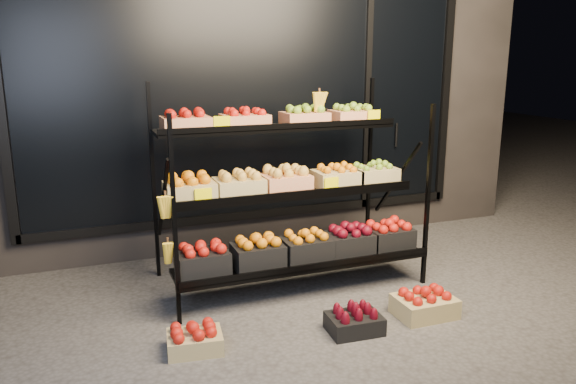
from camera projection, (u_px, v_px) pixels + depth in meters
name	position (u px, v px, depth m)	size (l,w,h in m)	color
ground	(321.00, 311.00, 4.21)	(24.00, 24.00, 0.00)	#514F4C
building	(225.00, 66.00, 6.13)	(6.00, 2.08, 3.50)	#2D2826
display_rack	(290.00, 192.00, 4.56)	(2.18, 1.02, 1.68)	black
floor_crate_left	(195.00, 339.00, 3.62)	(0.38, 0.30, 0.18)	tan
floor_crate_midleft	(354.00, 320.00, 3.87)	(0.38, 0.29, 0.19)	black
floor_crate_midright	(425.00, 303.00, 4.11)	(0.43, 0.32, 0.21)	tan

